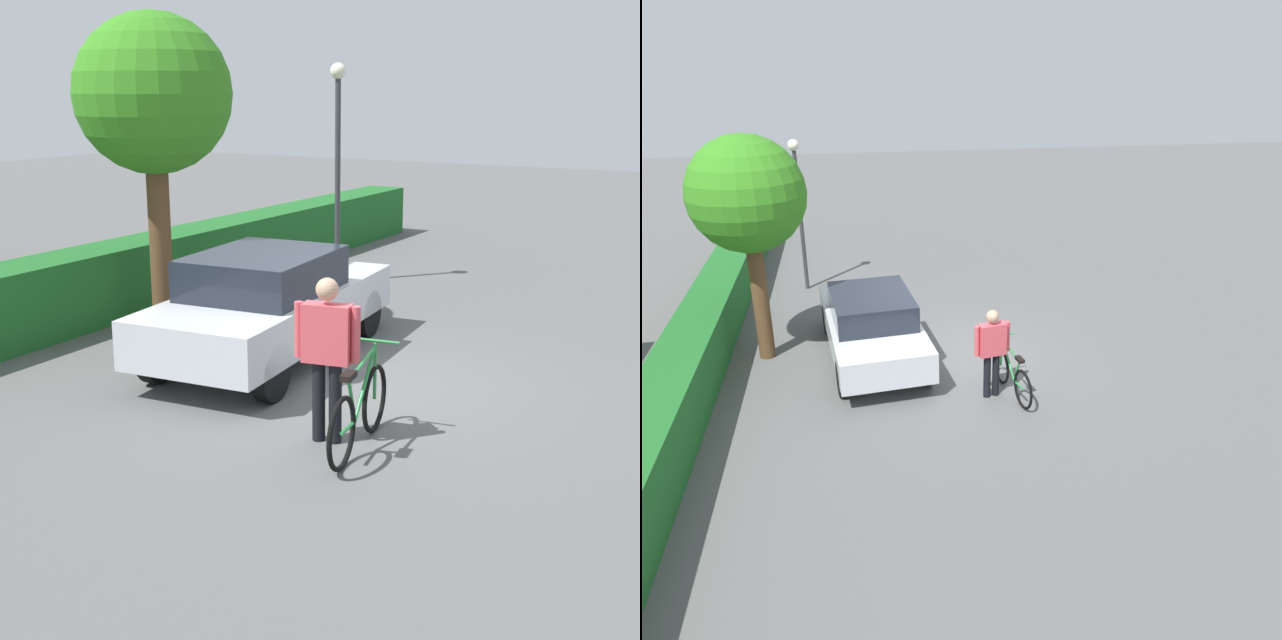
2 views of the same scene
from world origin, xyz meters
TOP-DOWN VIEW (x-y plane):
  - ground_plane at (0.00, 0.00)m, footprint 60.00×60.00m
  - hedge_row at (0.00, 4.74)m, footprint 21.00×0.90m
  - parked_car_near at (0.32, 1.42)m, footprint 4.44×2.15m
  - bicycle at (-1.70, -0.97)m, footprint 1.68×0.50m
  - person_rider at (-1.68, -0.60)m, footprint 0.29×0.66m
  - street_lamp at (4.78, 2.92)m, footprint 0.28×0.28m
  - tree_kerbside at (0.73, 3.55)m, footprint 2.19×2.19m

SIDE VIEW (x-z plane):
  - ground_plane at x=0.00m, z-range 0.00..0.00m
  - bicycle at x=-1.70m, z-range -0.10..0.88m
  - hedge_row at x=0.00m, z-range 0.00..1.09m
  - parked_car_near at x=0.32m, z-range 0.03..1.45m
  - person_rider at x=-1.68m, z-range 0.14..1.81m
  - street_lamp at x=4.78m, z-range 0.60..4.44m
  - tree_kerbside at x=0.73m, z-range 1.07..5.51m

